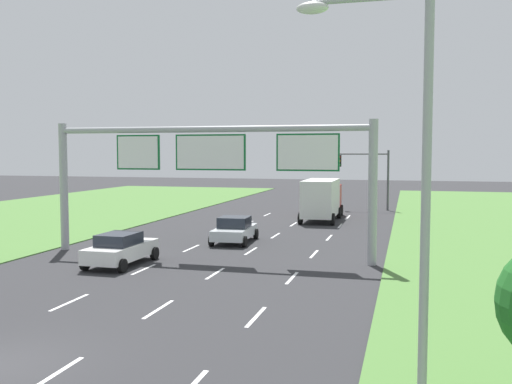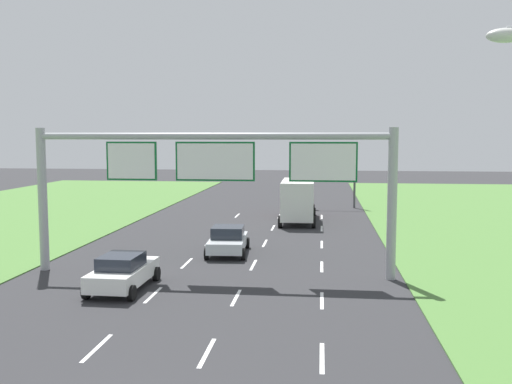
% 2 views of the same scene
% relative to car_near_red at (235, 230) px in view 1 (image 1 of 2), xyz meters
% --- Properties ---
extents(lane_dashes_inner_left, '(0.14, 56.40, 0.01)m').
position_rel_car_near_red_xyz_m(lane_dashes_inner_left, '(-1.74, -11.66, -0.77)').
color(lane_dashes_inner_left, white).
rests_on(lane_dashes_inner_left, ground_plane).
extents(lane_dashes_inner_right, '(0.14, 56.40, 0.01)m').
position_rel_car_near_red_xyz_m(lane_dashes_inner_right, '(1.76, -11.66, -0.77)').
color(lane_dashes_inner_right, white).
rests_on(lane_dashes_inner_right, ground_plane).
extents(lane_dashes_slip, '(0.14, 56.40, 0.01)m').
position_rel_car_near_red_xyz_m(lane_dashes_slip, '(5.26, -11.66, -0.77)').
color(lane_dashes_slip, white).
rests_on(lane_dashes_slip, ground_plane).
extents(car_near_red, '(2.40, 4.41, 1.55)m').
position_rel_car_near_red_xyz_m(car_near_red, '(0.00, 0.00, 0.00)').
color(car_near_red, silver).
rests_on(car_near_red, ground_plane).
extents(car_lead_silver, '(2.21, 4.39, 1.56)m').
position_rel_car_near_red_xyz_m(car_lead_silver, '(-3.27, -7.98, 0.02)').
color(car_lead_silver, white).
rests_on(car_lead_silver, ground_plane).
extents(box_truck, '(2.76, 8.11, 3.26)m').
position_rel_car_near_red_xyz_m(box_truck, '(3.44, 12.68, 0.98)').
color(box_truck, '#B21E19').
rests_on(box_truck, ground_plane).
extents(sign_gantry, '(17.24, 0.44, 7.00)m').
position_rel_car_near_red_xyz_m(sign_gantry, '(0.29, -4.86, 4.17)').
color(sign_gantry, '#9EA0A5').
rests_on(sign_gantry, ground_plane).
extents(traffic_light_mast, '(4.76, 0.49, 5.60)m').
position_rel_car_near_red_xyz_m(traffic_light_mast, '(6.31, 21.62, 3.09)').
color(traffic_light_mast, '#47494F').
rests_on(traffic_light_mast, ground_plane).
extents(street_lamp, '(2.61, 0.32, 8.50)m').
position_rel_car_near_red_xyz_m(street_lamp, '(9.99, -21.27, 4.31)').
color(street_lamp, '#9EA0A5').
rests_on(street_lamp, ground_plane).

